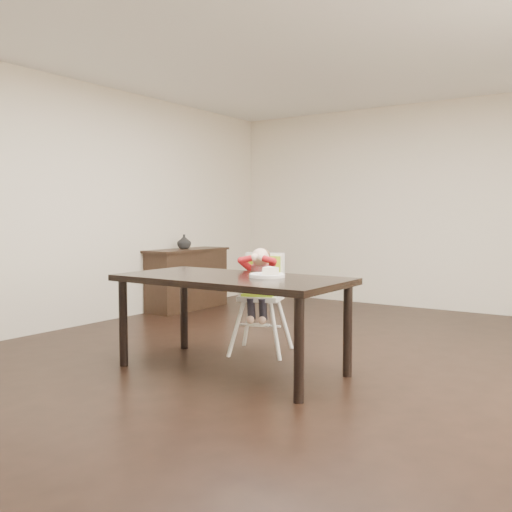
{
  "coord_description": "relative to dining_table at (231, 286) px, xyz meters",
  "views": [
    {
      "loc": [
        2.15,
        -3.95,
        1.22
      ],
      "look_at": [
        -0.62,
        0.14,
        0.87
      ],
      "focal_mm": 40.0,
      "sensor_mm": 36.0,
      "label": 1
    }
  ],
  "objects": [
    {
      "name": "sideboard",
      "position": [
        -2.3,
        2.11,
        -0.27
      ],
      "size": [
        0.44,
        1.26,
        0.79
      ],
      "color": "black",
      "rests_on": "ground"
    },
    {
      "name": "room_walls",
      "position": [
        0.48,
        0.41,
        1.18
      ],
      "size": [
        6.02,
        7.02,
        2.71
      ],
      "color": "beige",
      "rests_on": "ground"
    },
    {
      "name": "ground",
      "position": [
        0.48,
        0.41,
        -0.67
      ],
      "size": [
        7.0,
        7.0,
        0.0
      ],
      "primitive_type": "plane",
      "color": "black",
      "rests_on": "ground"
    },
    {
      "name": "dining_table",
      "position": [
        0.0,
        0.0,
        0.0
      ],
      "size": [
        1.8,
        0.9,
        0.75
      ],
      "color": "black",
      "rests_on": "ground"
    },
    {
      "name": "high_chair",
      "position": [
        -0.15,
        0.65,
        -0.01
      ],
      "size": [
        0.49,
        0.49,
        0.94
      ],
      "rotation": [
        0.0,
        0.0,
        0.31
      ],
      "color": "white",
      "rests_on": "ground"
    },
    {
      "name": "vase",
      "position": [
        -2.3,
        2.06,
        0.21
      ],
      "size": [
        0.19,
        0.2,
        0.18
      ],
      "primitive_type": "imported",
      "rotation": [
        0.0,
        0.0,
        -0.06
      ],
      "color": "#99999E",
      "rests_on": "sideboard"
    },
    {
      "name": "plate",
      "position": [
        0.27,
        0.11,
        0.11
      ],
      "size": [
        0.34,
        0.34,
        0.08
      ],
      "rotation": [
        0.0,
        0.0,
        0.29
      ],
      "color": "white",
      "rests_on": "dining_table"
    }
  ]
}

